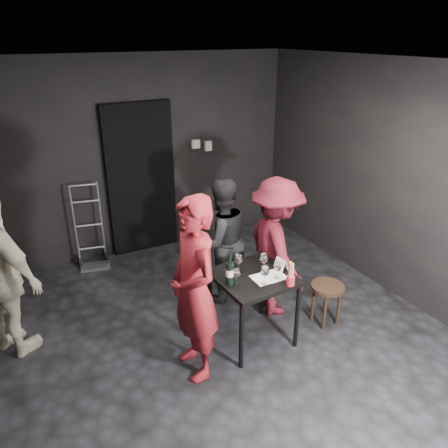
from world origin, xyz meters
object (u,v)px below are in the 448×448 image
stool (327,293)px  woman_black (221,241)px  breadstick_cup (291,274)px  tasting_table (253,284)px  server_red (193,276)px  hand_truck (92,251)px  man_maroon (276,245)px  wine_bottle (230,273)px

stool → woman_black: woman_black is taller
breadstick_cup → woman_black: bearing=96.0°
tasting_table → server_red: 0.80m
breadstick_cup → server_red: bearing=168.9°
hand_truck → breadstick_cup: (1.29, -2.66, 0.65)m
tasting_table → server_red: server_red is taller
hand_truck → breadstick_cup: bearing=-52.1°
stool → breadstick_cup: breadstick_cup is taller
man_maroon → breadstick_cup: size_ratio=6.37×
hand_truck → stool: (1.92, -2.51, 0.16)m
hand_truck → man_maroon: size_ratio=0.70×
server_red → breadstick_cup: server_red is taller
hand_truck → stool: size_ratio=2.46×
stool → woman_black: (-0.75, 1.00, 0.35)m
man_maroon → breadstick_cup: (-0.28, -0.64, 0.04)m
tasting_table → hand_truck: bearing=114.7°
tasting_table → stool: 0.90m
tasting_table → woman_black: size_ratio=0.51×
stool → wine_bottle: 1.23m
tasting_table → man_maroon: (0.49, 0.33, 0.17)m
man_maroon → breadstick_cup: 0.70m
tasting_table → man_maroon: man_maroon is taller
woman_black → wine_bottle: size_ratio=4.60×
tasting_table → stool: bearing=-10.4°
server_red → breadstick_cup: (0.91, -0.18, -0.14)m
man_maroon → breadstick_cup: bearing=164.5°
stool → hand_truck: bearing=127.5°
tasting_table → wine_bottle: (-0.28, -0.02, 0.22)m
hand_truck → stool: hand_truck is taller
woman_black → wine_bottle: bearing=65.4°
woman_black → breadstick_cup: (0.12, -1.16, 0.13)m
man_maroon → hand_truck: bearing=46.0°
woman_black → wine_bottle: woman_black is taller
stool → server_red: (-1.54, 0.02, 0.63)m
tasting_table → man_maroon: size_ratio=0.46×
server_red → woman_black: 1.29m
woman_black → man_maroon: 0.66m
hand_truck → tasting_table: 2.63m
hand_truck → breadstick_cup: size_ratio=4.49×
stool → server_red: server_red is taller
hand_truck → stool: bearing=-40.5°
tasting_table → wine_bottle: bearing=-175.2°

